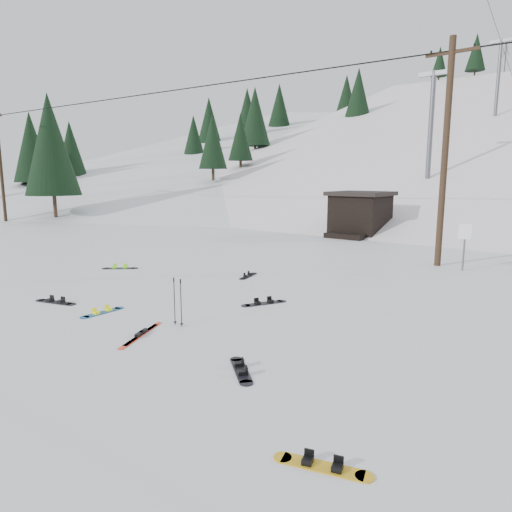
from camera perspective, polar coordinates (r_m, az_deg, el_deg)
The scene contains 18 objects.
ground at distance 10.15m, azimuth -16.21°, elevation -11.68°, with size 200.00×200.00×0.00m, color silver.
ridge_left at distance 70.55m, azimuth -0.50°, elevation -2.08°, with size 34.00×85.00×38.00m, color silver.
treeline_left at distance 61.77m, azimuth -3.82°, elevation 6.50°, with size 20.00×64.00×10.00m, color black, non-canonical shape.
utility_pole at distance 20.19m, azimuth 22.57°, elevation 12.06°, with size 2.00×0.26×9.00m.
utility_pole_left at distance 43.06m, azimuth -29.31°, elevation 10.02°, with size 2.00×0.26×9.00m.
trail_sign at distance 19.61m, azimuth 24.63°, elevation 2.00°, with size 0.50×0.09×1.85m.
lift_hut at distance 29.30m, azimuth 12.85°, elevation 5.17°, with size 3.40×4.10×2.75m.
lift_tower_near at distance 37.46m, azimuth 21.06°, elevation 15.70°, with size 2.20×0.36×8.00m.
lift_tower_mid at distance 57.55m, azimuth 28.08°, elevation 19.51°, with size 2.20×0.36×8.00m.
hero_snowboard at distance 13.19m, azimuth -18.65°, elevation -6.66°, with size 0.28×1.33×0.09m.
hero_skis at distance 11.14m, azimuth -14.15°, elevation -9.45°, with size 0.89×1.77×0.10m.
ski_poles at distance 11.50m, azimuth -9.76°, elevation -5.62°, with size 0.33×0.09×1.20m.
board_scatter_a at distance 14.73m, azimuth -23.76°, elevation -5.26°, with size 1.39×0.62×0.10m.
board_scatter_b at distance 16.96m, azimuth -0.98°, elevation -2.49°, with size 0.53×1.25×0.09m.
board_scatter_c at distance 19.18m, azimuth -16.64°, elevation -1.44°, with size 1.15×1.06×0.10m.
board_scatter_d at distance 8.98m, azimuth -1.89°, elevation -14.04°, with size 1.11×0.95×0.09m.
board_scatter_e at distance 6.46m, azimuth 8.29°, elevation -24.53°, with size 1.26×0.56×0.09m.
board_scatter_f at distance 13.37m, azimuth 1.00°, elevation -5.89°, with size 0.78×1.31×0.10m.
Camera 1 is at (7.84, -5.29, 3.67)m, focal length 32.00 mm.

